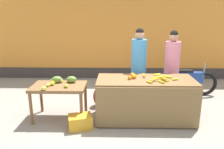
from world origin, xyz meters
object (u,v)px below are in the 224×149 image
vendor_woman_pink_shirt (172,69)px  produce_crate (80,122)px  parked_motorcycle (187,81)px  vendor_woman_blue_shirt (139,68)px  produce_sack (100,96)px

vendor_woman_pink_shirt → produce_crate: vendor_woman_pink_shirt is taller
parked_motorcycle → vendor_woman_blue_shirt: bearing=-152.0°
produce_crate → produce_sack: (0.31, 1.08, 0.11)m
parked_motorcycle → produce_sack: (-2.26, -0.76, -0.16)m
vendor_woman_pink_shirt → vendor_woman_blue_shirt: bearing=-172.9°
vendor_woman_blue_shirt → produce_sack: size_ratio=3.82×
produce_sack → produce_crate: bearing=-105.9°
vendor_woman_pink_shirt → parked_motorcycle: size_ratio=1.11×
produce_crate → produce_sack: 1.13m
parked_motorcycle → produce_crate: (-2.57, -1.84, -0.27)m
parked_motorcycle → produce_sack: size_ratio=3.34×
parked_motorcycle → produce_crate: 3.17m
vendor_woman_blue_shirt → parked_motorcycle: (1.37, 0.73, -0.52)m
vendor_woman_blue_shirt → produce_sack: bearing=-178.2°
vendor_woman_blue_shirt → vendor_woman_pink_shirt: size_ratio=1.03×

